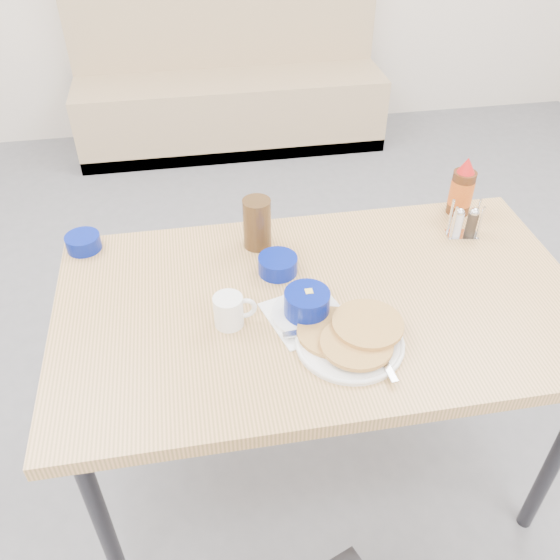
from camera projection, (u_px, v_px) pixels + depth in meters
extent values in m
plane|color=slate|center=(329.00, 533.00, 1.86)|extent=(6.00, 6.00, 0.00)
cube|color=tan|center=(231.00, 111.00, 3.79)|extent=(1.90, 0.55, 0.45)
cube|color=tan|center=(223.00, 20.00, 3.64)|extent=(1.90, 0.12, 1.00)
cube|color=#2D2D33|center=(233.00, 138.00, 3.90)|extent=(1.90, 0.55, 0.08)
cube|color=tan|center=(322.00, 305.00, 1.58)|extent=(1.40, 0.80, 0.04)
cylinder|color=#2D2D33|center=(104.00, 528.00, 1.50)|extent=(0.04, 0.04, 0.72)
cylinder|color=#2D2D33|center=(557.00, 455.00, 1.66)|extent=(0.04, 0.04, 0.72)
cylinder|color=#2D2D33|center=(115.00, 348.00, 1.98)|extent=(0.04, 0.04, 0.72)
cylinder|color=#2D2D33|center=(464.00, 305.00, 2.15)|extent=(0.04, 0.04, 0.72)
cylinder|color=white|center=(350.00, 343.00, 1.43)|extent=(0.26, 0.26, 0.01)
cylinder|color=#D8A551|center=(332.00, 332.00, 1.44)|extent=(0.17, 0.17, 0.01)
cylinder|color=#D8A551|center=(357.00, 343.00, 1.40)|extent=(0.17, 0.17, 0.01)
cylinder|color=#D8A551|center=(368.00, 324.00, 1.43)|extent=(0.17, 0.17, 0.01)
cube|color=silver|center=(385.00, 363.00, 1.37)|extent=(0.03, 0.12, 0.00)
cylinder|color=white|center=(229.00, 311.00, 1.47)|extent=(0.07, 0.07, 0.08)
cylinder|color=black|center=(228.00, 299.00, 1.44)|extent=(0.06, 0.06, 0.00)
torus|color=white|center=(245.00, 308.00, 1.47)|extent=(0.06, 0.02, 0.06)
cube|color=white|center=(306.00, 316.00, 1.51)|extent=(0.24, 0.24, 0.00)
cylinder|color=white|center=(307.00, 313.00, 1.51)|extent=(0.18, 0.18, 0.01)
cylinder|color=navy|center=(307.00, 303.00, 1.49)|extent=(0.12, 0.12, 0.06)
cylinder|color=white|center=(307.00, 295.00, 1.47)|extent=(0.10, 0.10, 0.01)
cube|color=#F4DB60|center=(309.00, 292.00, 1.47)|extent=(0.02, 0.02, 0.01)
cube|color=silver|center=(325.00, 328.00, 1.46)|extent=(0.21, 0.03, 0.01)
cylinder|color=navy|center=(83.00, 242.00, 1.73)|extent=(0.10, 0.10, 0.05)
cylinder|color=navy|center=(278.00, 265.00, 1.64)|extent=(0.11, 0.11, 0.05)
cylinder|color=#3F2914|center=(257.00, 223.00, 1.71)|extent=(0.08, 0.08, 0.15)
cube|color=silver|center=(462.00, 235.00, 1.79)|extent=(0.10, 0.07, 0.00)
cylinder|color=silver|center=(454.00, 223.00, 1.74)|extent=(0.01, 0.01, 0.11)
cylinder|color=silver|center=(481.00, 223.00, 1.74)|extent=(0.01, 0.01, 0.11)
cylinder|color=silver|center=(451.00, 215.00, 1.77)|extent=(0.01, 0.01, 0.11)
cylinder|color=silver|center=(477.00, 215.00, 1.77)|extent=(0.01, 0.01, 0.11)
cylinder|color=silver|center=(457.00, 224.00, 1.77)|extent=(0.03, 0.03, 0.07)
cylinder|color=#3F3326|center=(472.00, 224.00, 1.77)|extent=(0.03, 0.03, 0.07)
cylinder|color=#47230F|center=(461.00, 193.00, 1.85)|extent=(0.07, 0.07, 0.14)
cylinder|color=orange|center=(461.00, 192.00, 1.85)|extent=(0.07, 0.07, 0.08)
cone|color=red|center=(467.00, 165.00, 1.79)|extent=(0.05, 0.05, 0.05)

